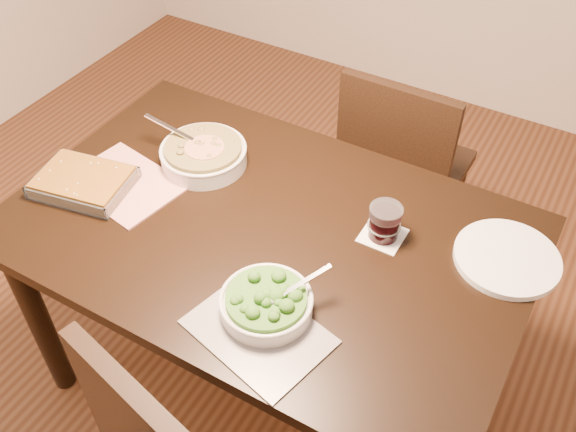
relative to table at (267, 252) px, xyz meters
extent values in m
plane|color=#462514|center=(0.00, 0.00, -0.65)|extent=(4.00, 4.00, 0.00)
cube|color=black|center=(0.00, 0.00, 0.08)|extent=(1.40, 0.90, 0.04)
cube|color=black|center=(0.00, 0.00, 0.01)|extent=(1.26, 0.76, 0.08)
cylinder|color=black|center=(-0.62, -0.37, -0.30)|extent=(0.07, 0.07, 0.71)
cylinder|color=black|center=(-0.62, 0.37, -0.30)|extent=(0.07, 0.07, 0.71)
cylinder|color=black|center=(0.62, 0.37, -0.30)|extent=(0.07, 0.07, 0.71)
cube|color=#C73F39|center=(-0.45, -0.05, 0.10)|extent=(0.36, 0.29, 0.01)
cube|color=#27272E|center=(0.16, -0.30, 0.10)|extent=(0.36, 0.30, 0.01)
cube|color=white|center=(0.29, 0.13, 0.10)|extent=(0.11, 0.11, 0.00)
cylinder|color=silver|center=(-0.30, 0.14, 0.12)|extent=(0.26, 0.26, 0.05)
torus|color=silver|center=(-0.30, 0.14, 0.15)|extent=(0.26, 0.26, 0.01)
cylinder|color=#38260F|center=(-0.30, 0.14, 0.15)|extent=(0.23, 0.23, 0.02)
cube|color=silver|center=(-0.38, 0.14, 0.17)|extent=(0.16, 0.03, 0.05)
cylinder|color=maroon|center=(-0.29, 0.14, 0.16)|extent=(0.12, 0.12, 0.00)
cylinder|color=silver|center=(0.15, -0.24, 0.12)|extent=(0.22, 0.22, 0.04)
torus|color=silver|center=(0.15, -0.24, 0.14)|extent=(0.22, 0.22, 0.01)
cylinder|color=#174B11|center=(0.15, -0.24, 0.15)|extent=(0.20, 0.20, 0.02)
cube|color=silver|center=(0.19, -0.18, 0.16)|extent=(0.09, 0.13, 0.05)
cube|color=silver|center=(-0.54, -0.12, 0.10)|extent=(0.30, 0.24, 0.01)
cube|color=#522A0B|center=(-0.54, -0.12, 0.12)|extent=(0.28, 0.22, 0.04)
cube|color=silver|center=(-0.55, -0.03, 0.12)|extent=(0.26, 0.06, 0.04)
cube|color=silver|center=(-0.52, -0.22, 0.12)|extent=(0.26, 0.06, 0.04)
cube|color=silver|center=(-0.41, -0.10, 0.12)|extent=(0.04, 0.19, 0.04)
cube|color=silver|center=(-0.66, -0.15, 0.12)|extent=(0.04, 0.19, 0.04)
cylinder|color=black|center=(0.29, 0.13, 0.13)|extent=(0.08, 0.08, 0.07)
cylinder|color=silver|center=(0.29, 0.13, 0.18)|extent=(0.09, 0.09, 0.03)
cylinder|color=white|center=(0.60, 0.21, 0.10)|extent=(0.27, 0.27, 0.02)
cube|color=black|center=(0.12, 0.82, -0.23)|extent=(0.42, 0.42, 0.04)
cylinder|color=black|center=(0.30, 0.99, -0.45)|extent=(0.04, 0.04, 0.40)
cylinder|color=black|center=(0.29, 0.64, -0.45)|extent=(0.04, 0.04, 0.40)
cylinder|color=black|center=(-0.06, 1.00, -0.45)|extent=(0.04, 0.04, 0.40)
cylinder|color=black|center=(-0.06, 0.65, -0.45)|extent=(0.04, 0.04, 0.40)
cube|color=black|center=(0.12, 0.63, 0.00)|extent=(0.41, 0.04, 0.44)
camera|label=1|loc=(0.66, -1.03, 1.33)|focal=40.00mm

